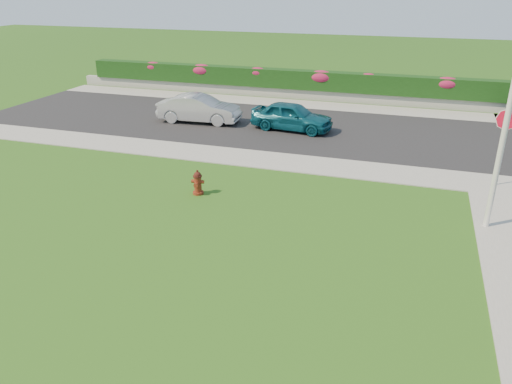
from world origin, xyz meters
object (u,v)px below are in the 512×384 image
(sedan_silver, at_px, (199,109))
(sedan_teal, at_px, (292,116))
(utility_pole, at_px, (506,123))
(stop_sign, at_px, (506,129))
(fire_hydrant, at_px, (198,183))

(sedan_silver, bearing_deg, sedan_teal, -93.49)
(utility_pole, relative_size, stop_sign, 2.26)
(sedan_silver, height_order, stop_sign, stop_sign)
(sedan_teal, height_order, sedan_silver, sedan_silver)
(sedan_silver, relative_size, stop_sign, 1.50)
(sedan_silver, bearing_deg, utility_pole, -126.38)
(utility_pole, distance_m, stop_sign, 3.75)
(sedan_teal, height_order, utility_pole, utility_pole)
(fire_hydrant, xyz_separation_m, stop_sign, (9.67, 3.90, 1.68))
(sedan_silver, relative_size, utility_pole, 0.66)
(utility_pole, height_order, stop_sign, utility_pole)
(fire_hydrant, xyz_separation_m, sedan_teal, (1.11, 8.52, 0.30))
(sedan_teal, distance_m, sedan_silver, 4.82)
(fire_hydrant, relative_size, stop_sign, 0.31)
(sedan_teal, xyz_separation_m, utility_pole, (7.96, -8.17, 2.43))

